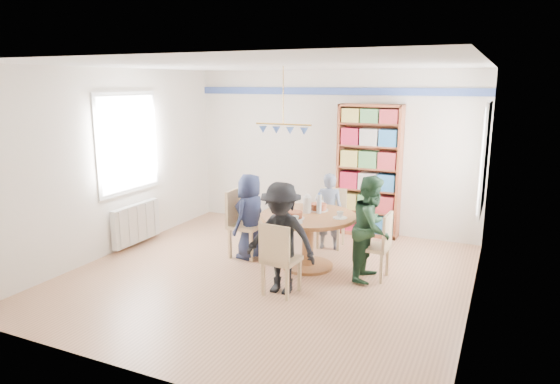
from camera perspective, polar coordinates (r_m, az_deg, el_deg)
The scene contains 14 objects.
ground at distance 6.67m, azimuth -1.45°, elevation -9.52°, with size 5.00×5.00×0.00m, color tan.
room_shell at distance 7.13m, azimuth -0.34°, elevation 5.62°, with size 5.00×5.00×5.00m.
radiator at distance 8.09m, azimuth -16.10°, elevation -3.45°, with size 0.12×1.00×0.60m.
dining_table at distance 6.80m, azimuth 3.22°, elevation -4.14°, with size 1.30×1.30×0.75m.
chair_left at distance 7.26m, azimuth -4.46°, elevation -3.22°, with size 0.44×0.44×0.98m.
chair_right at distance 6.55m, azimuth 11.25°, elevation -5.73°, with size 0.40×0.40×0.87m.
chair_far at distance 7.75m, azimuth 5.98°, elevation -2.62°, with size 0.42×0.42×0.89m.
chair_near at distance 5.91m, azimuth -0.17°, elevation -7.33°, with size 0.42×0.42×0.90m.
person_left at distance 7.17m, azimuth -3.44°, elevation -2.79°, with size 0.60×0.39×1.23m, color #191F38.
person_right at distance 6.47m, azimuth 10.44°, elevation -4.07°, with size 0.66×0.51×1.36m, color #1A3521.
person_far at distance 7.57m, azimuth 5.61°, elevation -2.20°, with size 0.43×0.28×1.18m, color gray.
person_near at distance 5.95m, azimuth 0.13°, elevation -5.33°, with size 0.88×0.50×1.36m, color black.
bookshelf at distance 8.28m, azimuth 10.12°, elevation 2.27°, with size 1.03×0.31×2.16m.
tableware at distance 6.76m, azimuth 3.14°, elevation -1.99°, with size 1.08×1.08×0.28m.
Camera 1 is at (2.73, -5.55, 2.49)m, focal length 32.00 mm.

